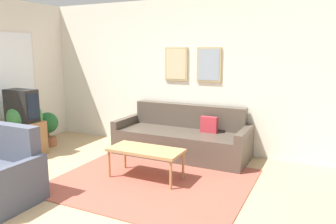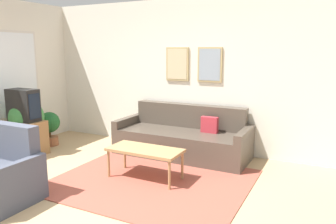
# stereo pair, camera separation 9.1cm
# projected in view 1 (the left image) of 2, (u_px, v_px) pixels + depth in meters

# --- Properties ---
(ground_plane) EXTENTS (16.00, 16.00, 0.00)m
(ground_plane) POSITION_uv_depth(u_px,v_px,m) (71.00, 203.00, 3.91)
(ground_plane) COLOR tan
(area_rug) EXTENTS (2.60, 2.19, 0.01)m
(area_rug) POSITION_uv_depth(u_px,v_px,m) (153.00, 181.00, 4.55)
(area_rug) COLOR #9E4C3D
(area_rug) RESTS_ON ground_plane
(wall_back) EXTENTS (8.00, 0.09, 2.70)m
(wall_back) POSITION_uv_depth(u_px,v_px,m) (170.00, 75.00, 6.07)
(wall_back) COLOR silver
(wall_back) RESTS_ON ground_plane
(couch) EXTENTS (2.28, 0.90, 0.85)m
(couch) POSITION_uv_depth(u_px,v_px,m) (182.00, 138.00, 5.65)
(couch) COLOR #4C4238
(couch) RESTS_ON ground_plane
(coffee_table) EXTENTS (1.05, 0.48, 0.44)m
(coffee_table) POSITION_uv_depth(u_px,v_px,m) (146.00, 151.00, 4.58)
(coffee_table) COLOR #A87F51
(coffee_table) RESTS_ON ground_plane
(tv_stand) EXTENTS (0.70, 0.40, 0.59)m
(tv_stand) POSITION_uv_depth(u_px,v_px,m) (24.00, 138.00, 5.68)
(tv_stand) COLOR olive
(tv_stand) RESTS_ON ground_plane
(tv) EXTENTS (0.56, 0.28, 0.55)m
(tv) POSITION_uv_depth(u_px,v_px,m) (22.00, 106.00, 5.57)
(tv) COLOR black
(tv) RESTS_ON tv_stand
(armchair) EXTENTS (0.87, 0.76, 0.90)m
(armchair) POSITION_uv_depth(u_px,v_px,m) (0.00, 179.00, 3.87)
(armchair) COLOR #474C5B
(armchair) RESTS_ON ground_plane
(potted_plant_tall) EXTENTS (0.60, 0.60, 0.94)m
(potted_plant_tall) POSITION_uv_depth(u_px,v_px,m) (25.00, 119.00, 5.72)
(potted_plant_tall) COLOR #383D42
(potted_plant_tall) RESTS_ON ground_plane
(potted_plant_by_window) EXTENTS (0.39, 0.39, 0.65)m
(potted_plant_by_window) POSITION_uv_depth(u_px,v_px,m) (48.00, 126.00, 6.18)
(potted_plant_by_window) COLOR #935638
(potted_plant_by_window) RESTS_ON ground_plane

